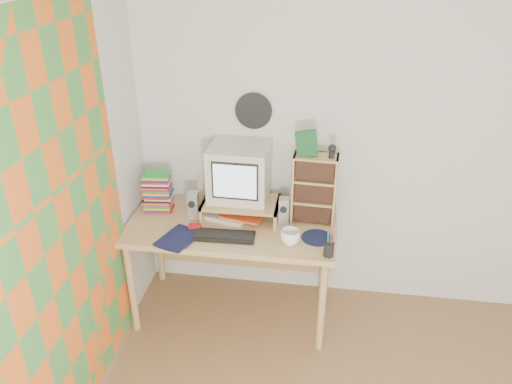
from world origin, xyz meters
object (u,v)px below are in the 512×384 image
(desk, at_px, (233,235))
(keyboard, at_px, (224,236))
(dvd_stack, at_px, (158,194))
(crt_monitor, at_px, (239,173))
(mug, at_px, (290,237))
(cd_rack, at_px, (314,189))
(diary, at_px, (166,233))

(desk, bearing_deg, keyboard, -93.05)
(keyboard, height_order, dvd_stack, dvd_stack)
(crt_monitor, distance_m, mug, 0.57)
(cd_rack, distance_m, mug, 0.39)
(keyboard, relative_size, cd_rack, 0.83)
(keyboard, xyz_separation_m, diary, (-0.37, -0.03, 0.01))
(crt_monitor, relative_size, dvd_stack, 1.51)
(desk, xyz_separation_m, keyboard, (-0.01, -0.25, 0.15))
(dvd_stack, relative_size, cd_rack, 0.54)
(cd_rack, height_order, mug, cd_rack)
(crt_monitor, bearing_deg, cd_rack, -1.54)
(cd_rack, bearing_deg, crt_monitor, -179.83)
(crt_monitor, xyz_separation_m, mug, (0.38, -0.34, -0.26))
(dvd_stack, distance_m, mug, 1.00)
(crt_monitor, xyz_separation_m, keyboard, (-0.04, -0.33, -0.29))
(desk, relative_size, keyboard, 3.53)
(desk, distance_m, diary, 0.50)
(keyboard, distance_m, diary, 0.38)
(cd_rack, distance_m, diary, 1.01)
(desk, bearing_deg, cd_rack, 6.49)
(dvd_stack, relative_size, diary, 1.06)
(crt_monitor, height_order, cd_rack, crt_monitor)
(dvd_stack, xyz_separation_m, cd_rack, (1.08, 0.02, 0.11))
(cd_rack, bearing_deg, diary, -156.79)
(mug, bearing_deg, diary, -178.13)
(desk, height_order, dvd_stack, dvd_stack)
(diary, bearing_deg, keyboard, 25.10)
(crt_monitor, bearing_deg, mug, -40.31)
(crt_monitor, relative_size, mug, 3.15)
(keyboard, distance_m, cd_rack, 0.67)
(diary, bearing_deg, crt_monitor, 61.24)
(keyboard, bearing_deg, desk, 84.99)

